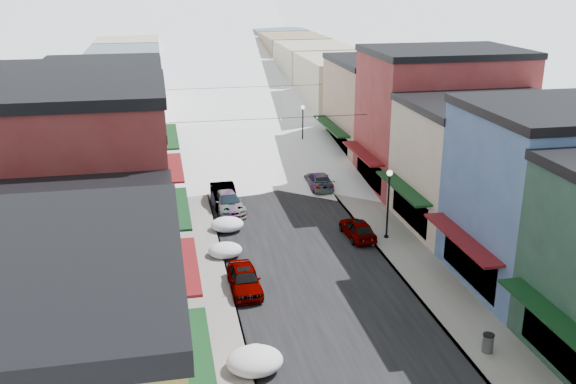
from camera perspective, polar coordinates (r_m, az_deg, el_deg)
name	(u,v)px	position (r m, az deg, el deg)	size (l,w,h in m)	color
road	(239,135)	(71.94, -4.41, 5.06)	(10.00, 160.00, 0.01)	black
sidewalk_left	(179,137)	(71.45, -9.69, 4.81)	(3.20, 160.00, 0.15)	gray
sidewalk_right	(296,132)	(72.98, 0.75, 5.38)	(3.20, 160.00, 0.15)	gray
curb_left	(193,137)	(71.51, -8.45, 4.89)	(0.10, 160.00, 0.15)	slate
curb_right	(283,132)	(72.68, -0.45, 5.32)	(0.10, 160.00, 0.15)	slate
bldg_l_cream	(40,333)	(25.61, -21.15, -11.60)	(11.30, 8.20, 9.50)	beige
bldg_l_brick_near	(52,218)	(32.24, -20.20, -2.16)	(12.30, 8.20, 12.50)	maroon
bldg_l_grayblue	(85,194)	(40.68, -17.62, -0.18)	(11.30, 9.20, 9.00)	gray
bldg_l_brick_far	(81,142)	(49.12, -17.93, 4.23)	(13.30, 9.20, 11.00)	maroon
bldg_l_tan	(105,119)	(58.83, -15.95, 6.25)	(11.30, 11.20, 10.00)	tan
bldg_r_blue	(557,197)	(39.10, 22.77, -0.40)	(11.30, 9.20, 10.50)	#436298
bldg_r_cream	(486,164)	(46.86, 17.19, 2.35)	(12.30, 9.20, 9.00)	#C4B39D
bldg_r_brick_far	(440,119)	(54.56, 13.38, 6.32)	(13.30, 9.20, 11.50)	maroon
bldg_r_tan	(387,108)	(63.43, 8.77, 7.41)	(11.30, 11.20, 9.50)	#9D7D67
distant_blocks	(218,70)	(93.66, -6.28, 10.74)	(34.00, 55.00, 8.00)	gray
overhead_cables	(254,101)	(58.50, -3.01, 8.08)	(16.40, 15.04, 0.04)	black
car_silver_sedan	(245,279)	(36.81, -3.89, -7.73)	(1.69, 4.21, 1.44)	#969A9E
car_dark_hatch	(224,195)	(50.09, -5.71, -0.28)	(1.68, 4.83, 1.59)	black
car_silver_wagon	(228,202)	(48.82, -5.38, -0.88)	(2.01, 4.94, 1.43)	gray
car_gray_suv	(358,228)	(43.99, 6.21, -3.24)	(1.61, 4.01, 1.37)	gray
car_black_sedan	(319,180)	(53.85, 2.76, 1.04)	(1.87, 4.59, 1.33)	black
car_lane_silver	(225,133)	(70.33, -5.64, 5.28)	(1.63, 4.05, 1.38)	#A7AAAF
car_lane_white	(235,114)	(79.51, -4.72, 6.91)	(2.32, 5.04, 1.40)	silver
trash_can	(488,343)	(32.53, 17.35, -12.69)	(0.55, 0.55, 0.94)	#56595B
streetlamp_near	(389,195)	(43.14, 8.92, -0.31)	(0.40, 0.40, 4.77)	black
streetlamp_far	(303,123)	(63.48, 1.32, 6.16)	(0.40, 0.40, 4.76)	black
snow_pile_near	(255,360)	(30.17, -2.96, -14.69)	(2.60, 2.80, 1.10)	white
snow_pile_mid	(225,250)	(41.25, -5.60, -5.14)	(2.18, 2.54, 0.92)	white
snow_pile_far	(227,224)	(45.25, -5.42, -2.86)	(2.32, 2.62, 0.98)	white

